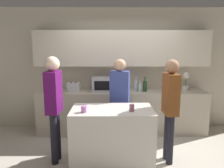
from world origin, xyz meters
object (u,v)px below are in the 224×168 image
Objects in this scene: bottle_0 at (136,85)px; person_center at (170,102)px; person_right at (120,96)px; bottle_2 at (145,86)px; toaster at (74,87)px; bottle_1 at (140,88)px; potted_plant at (186,82)px; microwave at (104,84)px; cup_1 at (132,108)px; person_left at (54,100)px; cup_0 at (84,109)px.

person_center is (0.39, -1.29, -0.03)m from bottle_0.
person_center reaches higher than person_right.
person_right reaches higher than bottle_2.
toaster is 0.16× the size of person_right.
bottle_2 is (0.11, 0.04, 0.03)m from bottle_1.
potted_plant is 0.90m from bottle_2.
potted_plant reaches higher than microwave.
cup_1 is 0.66m from person_center.
bottle_2 is at bearing 130.39° from person_left.
person_left is at bearing -142.62° from bottle_1.
toaster is at bearing -23.16° from person_right.
toaster is 2.17m from person_center.
bottle_0 is at bearing 124.12° from bottle_1.
person_left reaches higher than microwave.
microwave is 1.48m from person_left.
bottle_1 is at bearing 53.89° from cup_0.
bottle_1 is (-1.01, -0.11, -0.11)m from potted_plant.
bottle_0 is 0.18× the size of person_left.
person_center is (-0.69, -1.29, -0.11)m from potted_plant.
person_left is at bearing -94.63° from toaster.
person_center is at bearing 93.28° from person_left.
toaster is 2.36× the size of cup_1.
person_left is 1.20m from person_right.
cup_1 is (-0.24, -1.47, -0.07)m from bottle_0.
potted_plant is 1.28× the size of bottle_0.
microwave is 0.67m from toaster.
bottle_1 is 1.23m from person_center.
potted_plant is 0.23× the size of person_left.
cup_0 is (-0.95, -1.50, -0.08)m from bottle_0.
toaster is 1.20m from person_right.
toaster is at bearing 104.83° from cup_0.
microwave is at bearing -54.04° from person_right.
bottle_2 is at bearing -2.40° from toaster.
person_center reaches higher than potted_plant.
cup_1 is at bearing 84.43° from person_left.
person_right is (0.97, -0.71, -0.03)m from toaster.
cup_0 is 0.06× the size of person_left.
cup_1 is 0.77m from person_right.
cup_1 is at bearing -73.29° from microwave.
toaster is (-0.67, 0.00, -0.06)m from microwave.
potted_plant is at bearing -140.64° from person_right.
toaster is at bearing 179.36° from person_left.
person_left is 1.84m from person_center.
bottle_1 is 0.73× the size of bottle_2.
bottle_0 is 2.80× the size of cup_1.
bottle_2 reaches higher than microwave.
bottle_2 is 1.47m from cup_1.
toaster is 0.15× the size of person_center.
microwave is at bearing 79.84° from cup_0.
cup_0 is 1.36m from person_center.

